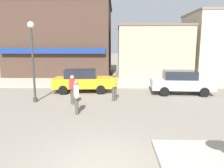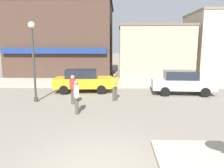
{
  "view_description": "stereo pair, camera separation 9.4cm",
  "coord_description": "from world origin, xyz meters",
  "views": [
    {
      "loc": [
        0.44,
        -5.16,
        3.23
      ],
      "look_at": [
        0.24,
        4.5,
        1.5
      ],
      "focal_mm": 35.0,
      "sensor_mm": 36.0,
      "label": 1
    },
    {
      "loc": [
        0.53,
        -5.15,
        3.23
      ],
      "look_at": [
        0.24,
        4.5,
        1.5
      ],
      "focal_mm": 35.0,
      "sensor_mm": 36.0,
      "label": 2
    }
  ],
  "objects": [
    {
      "name": "building_storefront_left_near",
      "position": [
        4.12,
        17.93,
        2.57
      ],
      "size": [
        7.08,
        6.25,
        5.14
      ],
      "color": "tan",
      "rests_on": "ground"
    },
    {
      "name": "kerb_far",
      "position": [
        0.0,
        13.05,
        0.07
      ],
      "size": [
        80.0,
        4.0,
        0.15
      ],
      "primitive_type": "cube",
      "color": "#A89E8C",
      "rests_on": "ground"
    },
    {
      "name": "building_corner_shop",
      "position": [
        -5.4,
        19.25,
        3.79
      ],
      "size": [
        10.52,
        8.9,
        7.56
      ],
      "color": "#473328",
      "rests_on": "ground"
    },
    {
      "name": "building_storefront_left_mid",
      "position": [
        11.74,
        19.17,
        3.32
      ],
      "size": [
        7.0,
        6.8,
        6.64
      ],
      "color": "beige",
      "rests_on": "ground"
    },
    {
      "name": "pedestrian_crossing_far",
      "position": [
        0.31,
        7.31,
        0.87
      ],
      "size": [
        0.42,
        0.48,
        1.61
      ],
      "color": "#4C473D",
      "rests_on": "ground"
    },
    {
      "name": "pedestrian_crossing_near",
      "position": [
        -1.97,
        6.5,
        0.87
      ],
      "size": [
        0.41,
        0.49,
        1.61
      ],
      "color": "#4C473D",
      "rests_on": "ground"
    },
    {
      "name": "parked_car_second",
      "position": [
        4.75,
        9.29,
        0.81
      ],
      "size": [
        4.09,
        2.05,
        1.56
      ],
      "color": "#B7B7BC",
      "rests_on": "ground"
    },
    {
      "name": "pedestrian_kerb_side",
      "position": [
        -1.44,
        4.77,
        0.87
      ],
      "size": [
        0.29,
        0.56,
        1.61
      ],
      "color": "#4C473D",
      "rests_on": "ground"
    },
    {
      "name": "lamp_post",
      "position": [
        -4.23,
        6.96,
        2.96
      ],
      "size": [
        0.36,
        0.36,
        4.54
      ],
      "color": "#333833",
      "rests_on": "ground"
    },
    {
      "name": "parked_car_nearest",
      "position": [
        -1.95,
        9.77,
        0.81
      ],
      "size": [
        4.12,
        2.11,
        1.56
      ],
      "color": "gold",
      "rests_on": "ground"
    }
  ]
}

